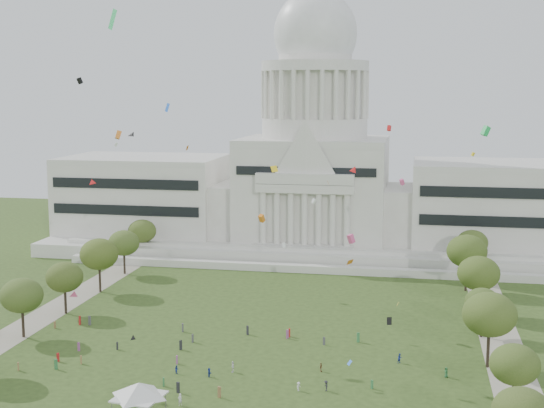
% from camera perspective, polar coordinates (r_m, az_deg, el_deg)
% --- Properties ---
extents(ground, '(400.00, 400.00, 0.00)m').
position_cam_1_polar(ground, '(129.18, -3.87, -13.54)').
color(ground, '#31451A').
rests_on(ground, ground).
extents(capitol, '(160.00, 64.50, 91.30)m').
position_cam_1_polar(capitol, '(232.86, 3.18, 2.03)').
color(capitol, beige).
rests_on(capitol, ground).
extents(path_left, '(8.00, 160.00, 0.04)m').
position_cam_1_polar(path_left, '(172.60, -17.01, -8.18)').
color(path_left, gray).
rests_on(path_left, ground).
extents(path_right, '(8.00, 160.00, 0.04)m').
position_cam_1_polar(path_right, '(154.51, 16.94, -10.15)').
color(path_right, gray).
rests_on(path_right, ground).
extents(row_tree_r_1, '(7.58, 7.58, 10.78)m').
position_cam_1_polar(row_tree_r_1, '(122.02, 17.82, -11.44)').
color(row_tree_r_1, black).
rests_on(row_tree_r_1, ground).
extents(row_tree_l_2, '(8.42, 8.42, 11.97)m').
position_cam_1_polar(row_tree_l_2, '(158.26, -18.33, -6.56)').
color(row_tree_l_2, black).
rests_on(row_tree_l_2, ground).
extents(row_tree_r_2, '(9.55, 9.55, 13.58)m').
position_cam_1_polar(row_tree_r_2, '(139.33, 16.07, -8.00)').
color(row_tree_r_2, black).
rests_on(row_tree_r_2, ground).
extents(row_tree_l_3, '(8.12, 8.12, 11.55)m').
position_cam_1_polar(row_tree_l_3, '(172.11, -15.36, -5.33)').
color(row_tree_l_3, black).
rests_on(row_tree_l_3, ground).
extents(row_tree_r_3, '(7.01, 7.01, 9.98)m').
position_cam_1_polar(row_tree_r_3, '(156.39, 15.56, -7.16)').
color(row_tree_r_3, black).
rests_on(row_tree_r_3, ground).
extents(row_tree_l_4, '(9.29, 9.29, 13.21)m').
position_cam_1_polar(row_tree_l_4, '(188.17, -12.89, -3.70)').
color(row_tree_l_4, black).
rests_on(row_tree_l_4, ground).
extents(row_tree_r_4, '(9.19, 9.19, 13.06)m').
position_cam_1_polar(row_tree_r_4, '(170.90, 15.30, -5.06)').
color(row_tree_r_4, black).
rests_on(row_tree_r_4, ground).
extents(row_tree_l_5, '(8.33, 8.33, 11.85)m').
position_cam_1_polar(row_tree_l_5, '(205.56, -11.10, -2.90)').
color(row_tree_l_5, black).
rests_on(row_tree_l_5, ground).
extents(row_tree_r_5, '(9.82, 9.82, 13.96)m').
position_cam_1_polar(row_tree_r_5, '(190.29, 14.47, -3.46)').
color(row_tree_r_5, black).
rests_on(row_tree_r_5, ground).
extents(row_tree_l_6, '(8.19, 8.19, 11.64)m').
position_cam_1_polar(row_tree_l_6, '(222.76, -9.75, -2.03)').
color(row_tree_l_6, black).
rests_on(row_tree_l_6, ground).
extents(row_tree_r_6, '(8.42, 8.42, 11.97)m').
position_cam_1_polar(row_tree_r_6, '(208.28, 14.83, -2.85)').
color(row_tree_r_6, black).
rests_on(row_tree_r_6, ground).
extents(event_tent, '(10.62, 10.62, 5.21)m').
position_cam_1_polar(event_tent, '(118.77, -9.99, -13.58)').
color(event_tent, '#4C4C4C').
rests_on(event_tent, ground).
extents(person_0, '(0.95, 1.02, 1.75)m').
position_cam_1_polar(person_0, '(135.67, 12.98, -12.25)').
color(person_0, '#33723F').
rests_on(person_0, ground).
extents(person_2, '(1.02, 0.98, 1.80)m').
position_cam_1_polar(person_2, '(140.63, 9.60, -11.38)').
color(person_2, navy).
rests_on(person_2, ground).
extents(person_3, '(1.01, 1.29, 1.78)m').
position_cam_1_polar(person_3, '(127.06, 4.09, -13.50)').
color(person_3, '#26262B').
rests_on(person_3, ground).
extents(person_4, '(0.74, 1.20, 1.94)m').
position_cam_1_polar(person_4, '(134.74, -2.97, -12.14)').
color(person_4, silver).
rests_on(person_4, ground).
extents(person_5, '(1.26, 1.55, 1.57)m').
position_cam_1_polar(person_5, '(132.98, -4.75, -12.53)').
color(person_5, navy).
rests_on(person_5, ground).
extents(person_7, '(0.85, 0.89, 1.97)m').
position_cam_1_polar(person_7, '(122.27, -6.94, -14.40)').
color(person_7, silver).
rests_on(person_7, ground).
extents(person_8, '(0.84, 0.77, 1.47)m').
position_cam_1_polar(person_8, '(135.07, -7.20, -12.25)').
color(person_8, navy).
rests_on(person_8, ground).
extents(person_9, '(0.83, 1.09, 1.51)m').
position_cam_1_polar(person_9, '(126.93, 2.02, -13.57)').
color(person_9, silver).
rests_on(person_9, ground).
extents(person_10, '(0.67, 1.01, 1.59)m').
position_cam_1_polar(person_10, '(135.14, 3.71, -12.16)').
color(person_10, olive).
rests_on(person_10, ground).
extents(distant_crowd, '(66.57, 32.47, 1.95)m').
position_cam_1_polar(distant_crowd, '(146.16, -7.24, -10.57)').
color(distant_crowd, '#B21E1E').
rests_on(distant_crowd, ground).
extents(kite_swarm, '(91.34, 105.24, 63.13)m').
position_cam_1_polar(kite_swarm, '(128.80, -3.66, -0.14)').
color(kite_swarm, yellow).
rests_on(kite_swarm, ground).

